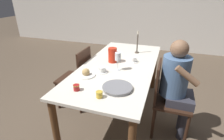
# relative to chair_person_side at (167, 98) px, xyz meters

# --- Properties ---
(ground_plane) EXTENTS (20.00, 20.00, 0.00)m
(ground_plane) POSITION_rel_chair_person_side_xyz_m (-0.64, 0.15, -0.49)
(ground_plane) COLOR brown
(wall_back) EXTENTS (10.00, 0.06, 2.60)m
(wall_back) POSITION_rel_chair_person_side_xyz_m (-0.64, 3.43, 0.81)
(wall_back) COLOR silver
(wall_back) RESTS_ON ground_plane
(dining_table) EXTENTS (0.90, 1.95, 0.77)m
(dining_table) POSITION_rel_chair_person_side_xyz_m (-0.64, 0.15, 0.18)
(dining_table) COLOR silver
(dining_table) RESTS_ON ground_plane
(chair_person_side) EXTENTS (0.42, 0.42, 0.91)m
(chair_person_side) POSITION_rel_chair_person_side_xyz_m (0.00, 0.00, 0.00)
(chair_person_side) COLOR #331E14
(chair_person_side) RESTS_ON ground_plane
(chair_opposite) EXTENTS (0.42, 0.42, 0.91)m
(chair_opposite) POSITION_rel_chair_person_side_xyz_m (-1.27, 0.16, 0.00)
(chair_opposite) COLOR #331E14
(chair_opposite) RESTS_ON ground_plane
(person_seated) EXTENTS (0.39, 0.41, 1.19)m
(person_seated) POSITION_rel_chair_person_side_xyz_m (0.09, 0.01, 0.22)
(person_seated) COLOR #33333D
(person_seated) RESTS_ON ground_plane
(red_pitcher) EXTENTS (0.14, 0.11, 0.20)m
(red_pitcher) POSITION_rel_chair_person_side_xyz_m (-0.75, 0.21, 0.38)
(red_pitcher) COLOR red
(red_pitcher) RESTS_ON dining_table
(wine_glass_water) EXTENTS (0.07, 0.07, 0.22)m
(wine_glass_water) POSITION_rel_chair_person_side_xyz_m (-0.61, -0.02, 0.44)
(wine_glass_water) COLOR white
(wine_glass_water) RESTS_ON dining_table
(teacup_near_person) EXTENTS (0.13, 0.13, 0.06)m
(teacup_near_person) POSITION_rel_chair_person_side_xyz_m (-0.76, -0.14, 0.31)
(teacup_near_person) COLOR white
(teacup_near_person) RESTS_ON dining_table
(teacup_across) EXTENTS (0.13, 0.13, 0.06)m
(teacup_across) POSITION_rel_chair_person_side_xyz_m (-0.48, 0.30, 0.31)
(teacup_across) COLOR white
(teacup_across) RESTS_ON dining_table
(serving_tray) EXTENTS (0.30, 0.30, 0.03)m
(serving_tray) POSITION_rel_chair_person_side_xyz_m (-0.48, -0.45, 0.30)
(serving_tray) COLOR gray
(serving_tray) RESTS_ON dining_table
(bread_plate) EXTENTS (0.21, 0.21, 0.09)m
(bread_plate) POSITION_rel_chair_person_side_xyz_m (-0.90, -0.28, 0.31)
(bread_plate) COLOR white
(bread_plate) RESTS_ON dining_table
(jam_jar_amber) EXTENTS (0.06, 0.06, 0.06)m
(jam_jar_amber) POSITION_rel_chair_person_side_xyz_m (-0.84, -0.60, 0.31)
(jam_jar_amber) COLOR #A81E1E
(jam_jar_amber) RESTS_ON dining_table
(jam_jar_red) EXTENTS (0.06, 0.06, 0.06)m
(jam_jar_red) POSITION_rel_chair_person_side_xyz_m (-0.59, -0.64, 0.31)
(jam_jar_red) COLOR gold
(jam_jar_red) RESTS_ON dining_table
(candlestick_tall) EXTENTS (0.06, 0.06, 0.34)m
(candlestick_tall) POSITION_rel_chair_person_side_xyz_m (-0.51, 0.68, 0.41)
(candlestick_tall) COLOR #4C4238
(candlestick_tall) RESTS_ON dining_table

